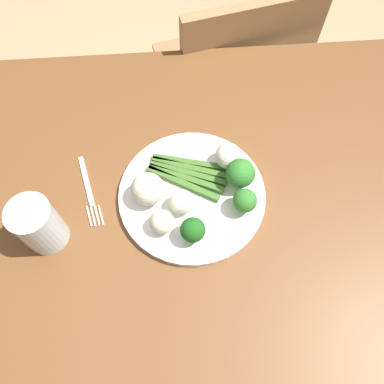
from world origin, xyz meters
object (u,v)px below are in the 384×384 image
Objects in this scene: asparagus_bundle at (187,173)px; broccoli_front at (245,201)px; chair at (230,83)px; water_glass at (39,225)px; dining_table at (203,229)px; fork at (89,192)px; plate at (192,195)px; cauliflower_edge at (182,202)px; broccoli_left at (240,174)px; cauliflower_back_right at (162,222)px; cauliflower_near_center at (228,156)px; broccoli_front_left at (193,230)px; cauliflower_back at (148,189)px.

broccoli_front is at bearing -17.33° from asparagus_bundle.
water_glass is (0.45, 0.61, 0.33)m from chair.
dining_table is 8.46× the size of fork.
fork is at bearing -13.19° from dining_table.
dining_table is 1.60× the size of chair.
chair is 0.64m from plate.
cauliflower_edge is at bearing 59.00° from fork.
dining_table is 0.18m from broccoli_left.
asparagus_bundle is at bearing -67.58° from dining_table.
cauliflower_near_center is (-0.14, -0.13, 0.00)m from cauliflower_back_right.
broccoli_front is 1.22× the size of cauliflower_back_right.
plate is at bearing 8.97° from broccoli_left.
dining_table is at bearing -173.43° from water_glass.
cauliflower_near_center is at bearing -120.36° from dining_table.
cauliflower_near_center is (-0.08, -0.15, -0.01)m from broccoli_front_left.
plate is 0.05m from cauliflower_edge.
dining_table is 0.35m from water_glass.
broccoli_front is (-0.10, 0.08, 0.03)m from asparagus_bundle.
asparagus_bundle is 3.00× the size of broccoli_front.
broccoli_front is at bearing -153.37° from broccoli_front_left.
cauliflower_back is 0.20m from water_glass.
broccoli_left is at bearing 108.12° from cauliflower_near_center.
chair reaches higher than broccoli_left.
plate is 0.29m from water_glass.
cauliflower_back_right is at bearing 9.73° from broccoli_front.
dining_table is 24.84× the size of broccoli_front.
broccoli_left is (-0.07, -0.04, 0.16)m from dining_table.
dining_table is 0.15m from asparagus_bundle.
cauliflower_near_center is (-0.05, -0.09, 0.15)m from dining_table.
cauliflower_edge is at bearing 43.30° from cauliflower_near_center.
cauliflower_back is (0.18, 0.02, -0.01)m from broccoli_left.
cauliflower_edge is 0.07m from cauliflower_back.
dining_table is at bearing 63.46° from chair.
broccoli_front reaches higher than asparagus_bundle.
broccoli_front is at bearing 167.91° from cauliflower_back.
cauliflower_back reaches higher than cauliflower_back_right.
plate is 0.21m from fork.
cauliflower_back is (0.11, -0.03, 0.16)m from dining_table.
cauliflower_near_center is (0.02, -0.10, -0.01)m from broccoli_front.
asparagus_bundle is 2.62× the size of cauliflower_back.
asparagus_bundle is 0.08m from cauliflower_edge.
broccoli_front_left reaches higher than cauliflower_edge.
fork is at bearing -29.83° from broccoli_front_left.
broccoli_front is at bearing 157.64° from plate.
broccoli_front_left is at bearing 86.60° from plate.
asparagus_bundle is (0.03, -0.07, 0.13)m from dining_table.
cauliflower_edge is at bearing 53.22° from plate.
broccoli_left is at bearing 73.45° from fork.
fork is (0.28, 0.04, -0.04)m from cauliflower_near_center.
broccoli_left is (-0.09, -0.01, 0.05)m from plate.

